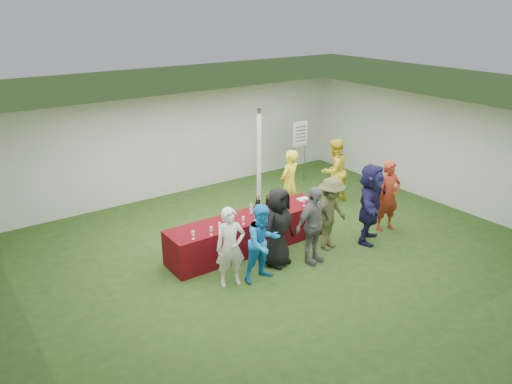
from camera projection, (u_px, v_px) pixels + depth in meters
ground at (272, 243)px, 10.89m from camera, size 60.00×60.00×0.00m
tent at (259, 167)px, 11.59m from camera, size 10.00×10.00×10.00m
serving_table at (248, 233)px, 10.53m from camera, size 3.60×0.80×0.75m
wine_bottles at (266, 203)px, 10.76m from camera, size 0.56×0.13×0.32m
wine_glasses at (240, 220)px, 9.96m from camera, size 2.83×0.14×0.16m
water_bottle at (251, 209)px, 10.49m from camera, size 0.07×0.07×0.23m
bar_towel at (303, 199)px, 11.26m from camera, size 0.25×0.18×0.03m
dump_bucket at (313, 199)px, 11.05m from camera, size 0.22×0.22×0.18m
wine_list_sign at (300, 138)px, 14.10m from camera, size 0.50×0.03×1.80m
staff_pourer at (289, 184)px, 11.92m from camera, size 0.72×0.59×1.70m
staff_back at (334, 171)px, 12.88m from camera, size 0.85×0.68×1.69m
customer_0 at (230, 247)px, 9.06m from camera, size 0.64×0.51×1.53m
customer_1 at (263, 243)px, 9.24m from camera, size 0.74×0.58×1.52m
customer_2 at (278, 227)px, 9.76m from camera, size 0.91×0.73×1.63m
customer_3 at (313, 225)px, 9.86m from camera, size 0.99×0.51×1.61m
customer_4 at (331, 214)px, 10.41m from camera, size 1.14×0.82×1.59m
customer_5 at (370, 203)px, 10.71m from camera, size 1.64×1.38×1.77m
customer_6 at (388, 196)px, 11.29m from camera, size 0.67×0.51×1.64m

